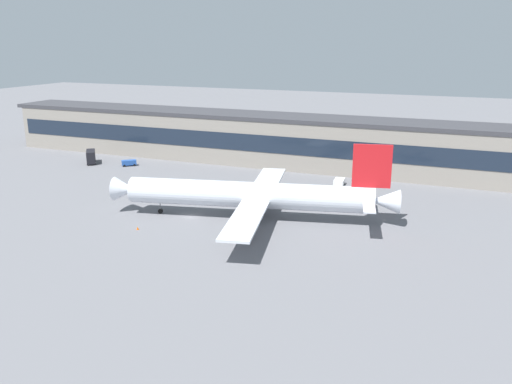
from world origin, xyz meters
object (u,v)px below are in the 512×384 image
at_px(traffic_cone_1, 232,240).
at_px(traffic_cone_2, 250,238).
at_px(traffic_cone_0, 238,226).
at_px(catering_truck, 91,156).
at_px(traffic_cone_3, 138,228).
at_px(follow_me_car, 129,163).
at_px(pushback_tractor, 339,182).
at_px(airliner, 253,195).

distance_m(traffic_cone_1, traffic_cone_2, 3.64).
bearing_deg(traffic_cone_0, traffic_cone_1, -75.47).
bearing_deg(catering_truck, traffic_cone_3, -43.46).
bearing_deg(traffic_cone_0, traffic_cone_2, -47.80).
bearing_deg(follow_me_car, catering_truck, -173.26).
distance_m(catering_truck, traffic_cone_0, 78.58).
height_order(pushback_tractor, traffic_cone_3, pushback_tractor).
distance_m(airliner, pushback_tractor, 36.71).
height_order(airliner, follow_me_car, airliner).
xyz_separation_m(airliner, traffic_cone_1, (1.45, -14.60, -5.05)).
bearing_deg(follow_me_car, traffic_cone_1, -39.43).
bearing_deg(traffic_cone_0, traffic_cone_3, -154.80).
distance_m(follow_me_car, traffic_cone_2, 75.44).
distance_m(follow_me_car, traffic_cone_0, 68.21).
bearing_deg(traffic_cone_1, follow_me_car, 140.57).
distance_m(catering_truck, traffic_cone_2, 85.60).
bearing_deg(airliner, traffic_cone_0, -94.05).
xyz_separation_m(follow_me_car, traffic_cone_1, (57.42, -47.22, -0.75)).
bearing_deg(traffic_cone_3, traffic_cone_2, 8.26).
bearing_deg(pushback_tractor, follow_me_car, -178.14).
relative_size(traffic_cone_0, traffic_cone_3, 1.11).
xyz_separation_m(airliner, follow_me_car, (-55.97, 32.62, -4.30)).
xyz_separation_m(pushback_tractor, follow_me_car, (-66.84, -2.17, 0.04)).
bearing_deg(traffic_cone_2, traffic_cone_1, -145.58).
height_order(airliner, traffic_cone_0, airliner).
relative_size(catering_truck, follow_me_car, 1.60).
relative_size(catering_truck, traffic_cone_2, 9.89).
xyz_separation_m(airliner, traffic_cone_2, (4.46, -12.54, -5.02)).
relative_size(pushback_tractor, traffic_cone_1, 7.42).
relative_size(traffic_cone_2, traffic_cone_3, 1.11).
distance_m(catering_truck, traffic_cone_3, 68.46).
bearing_deg(airliner, pushback_tractor, 72.65).
relative_size(traffic_cone_0, traffic_cone_1, 1.09).
xyz_separation_m(airliner, traffic_cone_0, (-0.50, -7.07, -5.02)).
bearing_deg(catering_truck, follow_me_car, 6.74).
relative_size(pushback_tractor, traffic_cone_2, 6.83).
xyz_separation_m(airliner, pushback_tractor, (10.87, 34.80, -4.34)).
xyz_separation_m(catering_truck, traffic_cone_1, (70.64, -45.66, -1.95)).
xyz_separation_m(follow_me_car, traffic_cone_3, (36.45, -48.64, -0.76)).
xyz_separation_m(traffic_cone_1, traffic_cone_3, (-20.96, -1.42, -0.01)).
bearing_deg(traffic_cone_0, airliner, 85.95).
distance_m(pushback_tractor, traffic_cone_0, 43.39).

